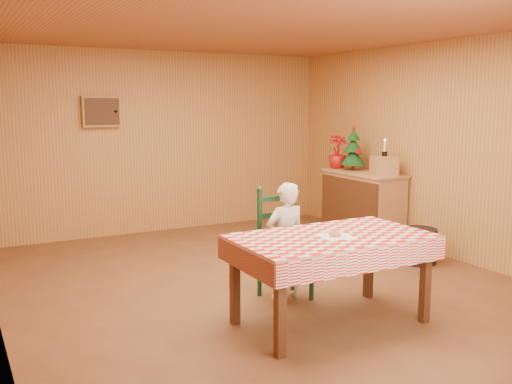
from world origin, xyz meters
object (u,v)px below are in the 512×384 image
Objects in this scene: seated_child at (286,241)px; crate at (384,166)px; christmas_tree at (353,150)px; shelf_unit at (363,205)px; storage_bin at (419,246)px; dining_table at (331,245)px; ladder_chair at (282,246)px.

seated_child is 3.75× the size of crate.
seated_child is 2.96m from christmas_tree.
shelf_unit is 3.00× the size of storage_bin.
ladder_chair is (-0.00, 0.79, -0.18)m from dining_table.
storage_bin is (-0.22, -1.54, -1.00)m from christmas_tree.
dining_table is 0.81m from ladder_chair.
shelf_unit is at bearing -144.45° from seated_child.
seated_child is at bearing 90.00° from dining_table.
dining_table is at bearing -90.00° from ladder_chair.
storage_bin is at bearing -103.66° from crate.
ladder_chair is 0.08m from seated_child.
crate is at bearing 76.34° from storage_bin.
dining_table is 2.31m from storage_bin.
seated_child is (0.00, -0.06, 0.06)m from ladder_chair.
christmas_tree is at bearing 38.60° from ladder_chair.
ladder_chair reaches higher than shelf_unit.
ladder_chair is 2.94m from christmas_tree.
ladder_chair is at bearing -141.40° from christmas_tree.
seated_child is at bearing -171.71° from storage_bin.
storage_bin is (-0.21, -1.29, -0.26)m from shelf_unit.
ladder_chair is at bearing -145.44° from shelf_unit.
ladder_chair is at bearing 90.00° from dining_table.
christmas_tree is at bearing 81.99° from storage_bin.
crate is at bearing -88.77° from shelf_unit.
storage_bin is at bearing 6.69° from ladder_chair.
shelf_unit is (2.22, 1.59, -0.10)m from seated_child.
dining_table is 3.21m from shelf_unit.
shelf_unit is 0.79m from christmas_tree.
ladder_chair is 2.05m from storage_bin.
seated_child is 2.72× the size of storage_bin.
crate reaches higher than dining_table.
seated_child reaches higher than shelf_unit.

